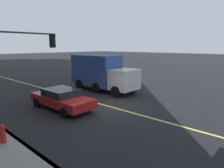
{
  "coord_description": "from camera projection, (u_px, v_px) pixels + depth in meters",
  "views": [
    {
      "loc": [
        -8.83,
        9.39,
        4.04
      ],
      "look_at": [
        -0.94,
        0.59,
        1.74
      ],
      "focal_mm": 31.57,
      "sensor_mm": 36.0,
      "label": 1
    }
  ],
  "objects": [
    {
      "name": "curb_edge",
      "position": [
        11.0,
        136.0,
        8.8
      ],
      "size": [
        80.0,
        0.16,
        0.15
      ],
      "primitive_type": "cube",
      "color": "slate",
      "rests_on": "ground"
    },
    {
      "name": "traffic_light_mast",
      "position": [
        13.0,
        54.0,
        11.53
      ],
      "size": [
        0.28,
        5.01,
        5.11
      ],
      "color": "#1E3823",
      "rests_on": "ground"
    },
    {
      "name": "car_red",
      "position": [
        62.0,
        98.0,
        12.81
      ],
      "size": [
        4.78,
        2.03,
        1.31
      ],
      "color": "red",
      "rests_on": "ground"
    },
    {
      "name": "truck_blue",
      "position": [
        101.0,
        72.0,
        18.03
      ],
      "size": [
        6.61,
        2.44,
        3.2
      ],
      "color": "silver",
      "rests_on": "ground"
    },
    {
      "name": "fire_hydrant",
      "position": [
        3.0,
        135.0,
        8.0
      ],
      "size": [
        0.24,
        0.24,
        0.94
      ],
      "color": "red",
      "rests_on": "ground"
    },
    {
      "name": "lane_stripe_center",
      "position": [
        108.0,
        106.0,
        13.42
      ],
      "size": [
        80.0,
        0.16,
        0.01
      ],
      "primitive_type": "cube",
      "color": "#D8CC4C",
      "rests_on": "ground"
    },
    {
      "name": "ground",
      "position": [
        108.0,
        106.0,
        13.42
      ],
      "size": [
        200.0,
        200.0,
        0.0
      ],
      "primitive_type": "plane",
      "color": "black"
    }
  ]
}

